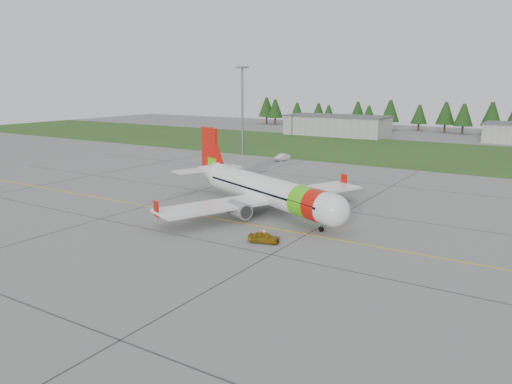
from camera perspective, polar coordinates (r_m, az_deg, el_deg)
The scene contains 9 objects.
ground at distance 55.80m, azimuth -7.19°, elevation -5.29°, with size 320.00×320.00×0.00m, color gray.
aircraft at distance 66.07m, azimuth 0.99°, elevation 0.23°, with size 31.68×30.07×10.10m.
follow_me_car at distance 53.46m, azimuth 0.91°, elevation -4.06°, with size 1.38×1.17×3.43m, color #E9B00C.
service_van at distance 109.93m, azimuth 3.00°, elevation 4.75°, with size 1.51×1.43×4.34m, color silver.
grass_strip at distance 128.65m, azimuth 16.61°, elevation 4.41°, with size 320.00×50.00×0.03m, color #30561E.
taxi_guideline at distance 61.91m, azimuth -2.51°, elevation -3.39°, with size 120.00×0.25×0.02m, color gold.
hangar_west at distance 164.51m, azimuth 9.22°, elevation 7.47°, with size 32.00×14.00×6.00m, color #A8A8A3.
floodlight_mast at distance 119.09m, azimuth -1.56°, elevation 9.14°, with size 0.50×0.50×20.00m, color slate.
treeline at distance 182.52m, azimuth 21.56°, elevation 7.87°, with size 160.00×8.00×10.00m, color #1C3F14, non-canonical shape.
Camera 1 is at (33.93, -40.94, 16.94)m, focal length 35.00 mm.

